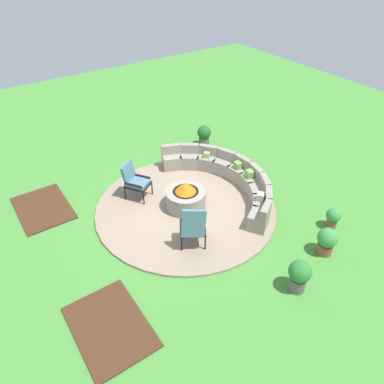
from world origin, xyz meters
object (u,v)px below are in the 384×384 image
object	(u,v)px
lounge_chair_front_left	(135,180)
potted_plant_2	(327,240)
potted_plant_1	(299,275)
fire_pit	(186,197)
curved_stone_bench	(228,177)
potted_plant_3	(204,135)
potted_plant_0	(333,217)
lounge_chair_front_right	(193,226)

from	to	relation	value
lounge_chair_front_left	potted_plant_2	size ratio (longest dim) A/B	1.49
potted_plant_2	potted_plant_1	bearing A→B (deg)	-74.84
lounge_chair_front_left	potted_plant_1	distance (m)	4.83
fire_pit	lounge_chair_front_left	bearing A→B (deg)	-143.04
curved_stone_bench	potted_plant_1	bearing A→B (deg)	-16.91
lounge_chair_front_left	potted_plant_3	size ratio (longest dim) A/B	1.45
potted_plant_0	lounge_chair_front_right	bearing A→B (deg)	-113.12
curved_stone_bench	lounge_chair_front_right	bearing A→B (deg)	-56.91
potted_plant_0	potted_plant_2	bearing A→B (deg)	-60.73
potted_plant_0	potted_plant_1	size ratio (longest dim) A/B	0.74
potted_plant_3	fire_pit	bearing A→B (deg)	-44.01
fire_pit	lounge_chair_front_right	size ratio (longest dim) A/B	0.91
potted_plant_1	fire_pit	bearing A→B (deg)	-173.32
curved_stone_bench	lounge_chair_front_left	size ratio (longest dim) A/B	4.02
curved_stone_bench	potted_plant_2	xyz separation A→B (m)	(3.27, 0.21, 0.03)
potted_plant_3	potted_plant_1	bearing A→B (deg)	-18.53
potted_plant_3	lounge_chair_front_right	bearing A→B (deg)	-39.08
potted_plant_2	potted_plant_3	size ratio (longest dim) A/B	0.97
potted_plant_0	curved_stone_bench	bearing A→B (deg)	-159.27
curved_stone_bench	lounge_chair_front_right	size ratio (longest dim) A/B	3.62
curved_stone_bench	potted_plant_3	xyz separation A→B (m)	(-2.38, 0.91, 0.04)
lounge_chair_front_right	potted_plant_2	size ratio (longest dim) A/B	1.65
fire_pit	potted_plant_3	xyz separation A→B (m)	(-2.51, 2.42, 0.02)
curved_stone_bench	potted_plant_3	size ratio (longest dim) A/B	5.83
lounge_chair_front_left	potted_plant_3	distance (m)	3.56
fire_pit	lounge_chair_front_right	world-z (taller)	lounge_chair_front_right
lounge_chair_front_left	potted_plant_0	size ratio (longest dim) A/B	1.82
fire_pit	lounge_chair_front_left	xyz separation A→B (m)	(-1.15, -0.87, 0.23)
potted_plant_1	potted_plant_2	distance (m)	1.36
curved_stone_bench	potted_plant_2	size ratio (longest dim) A/B	5.98
potted_plant_1	lounge_chair_front_right	bearing A→B (deg)	-154.18
lounge_chair_front_right	potted_plant_2	bearing A→B (deg)	-7.79
fire_pit	lounge_chair_front_left	size ratio (longest dim) A/B	1.01
lounge_chair_front_right	potted_plant_0	xyz separation A→B (m)	(1.38, 3.23, -0.32)
fire_pit	potted_plant_0	distance (m)	3.70
fire_pit	potted_plant_2	xyz separation A→B (m)	(3.14, 1.72, 0.01)
potted_plant_2	potted_plant_3	world-z (taller)	potted_plant_3
curved_stone_bench	lounge_chair_front_right	world-z (taller)	lounge_chair_front_right
curved_stone_bench	potted_plant_3	distance (m)	2.55
potted_plant_1	potted_plant_3	world-z (taller)	potted_plant_1
potted_plant_0	potted_plant_3	size ratio (longest dim) A/B	0.79
potted_plant_2	curved_stone_bench	bearing A→B (deg)	-176.38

